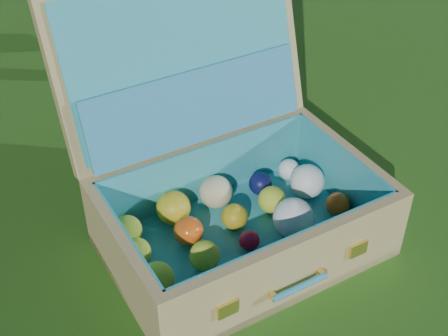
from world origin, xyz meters
TOP-DOWN VIEW (x-y plane):
  - ground at (0.00, 0.00)m, footprint 60.00×60.00m
  - suitcase at (-0.19, 0.23)m, footprint 0.69×0.65m

SIDE VIEW (x-z plane):
  - ground at x=0.00m, z-range 0.00..0.00m
  - suitcase at x=-0.19m, z-range -0.13..0.48m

